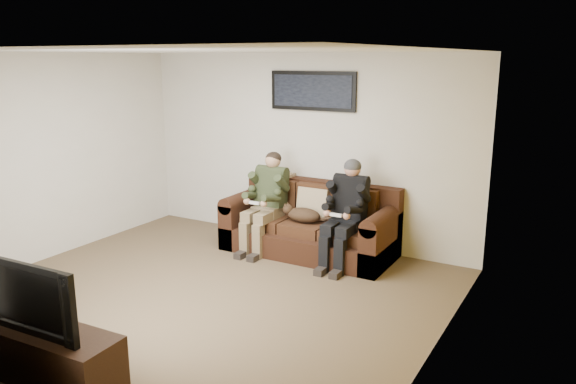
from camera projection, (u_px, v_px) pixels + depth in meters
The scene contains 16 objects.
floor at pixel (206, 294), 6.16m from camera, with size 5.00×5.00×0.00m, color brown.
ceiling at pixel (197, 51), 5.55m from camera, with size 5.00×5.00×0.00m, color silver.
wall_back at pixel (303, 149), 7.76m from camera, with size 5.00×5.00×0.00m, color beige.
wall_front at pixel (3, 237), 3.96m from camera, with size 5.00×5.00×0.00m, color beige.
wall_left at pixel (44, 158), 7.06m from camera, with size 4.50×4.50×0.00m, color beige.
wall_right at pixel (440, 210), 4.66m from camera, with size 4.50×4.50×0.00m, color beige.
accent_wall_right at pixel (439, 210), 4.66m from camera, with size 4.50×4.50×0.00m, color #AC8211.
sofa at pixel (311, 226), 7.46m from camera, with size 2.24×0.97×0.92m.
throw_pillow at pixel (313, 204), 7.42m from camera, with size 0.43×0.12×0.41m, color tan.
throw_blanket at pixel (278, 176), 7.89m from camera, with size 0.46×0.22×0.08m, color #C6B492.
person_left at pixel (267, 196), 7.48m from camera, with size 0.51×0.87×1.30m.
person_right at pixel (346, 207), 6.93m from camera, with size 0.51×0.86×1.31m.
cat at pixel (302, 214), 7.28m from camera, with size 0.66×0.26×0.24m.
framed_poster at pixel (313, 91), 7.47m from camera, with size 1.25×0.05×0.52m.
tv_stand at pixel (45, 353), 4.51m from camera, with size 1.38×0.44×0.43m, color black.
television at pixel (38, 294), 4.39m from camera, with size 1.02×0.13×0.59m, color black.
Camera 1 is at (3.62, -4.54, 2.53)m, focal length 35.00 mm.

